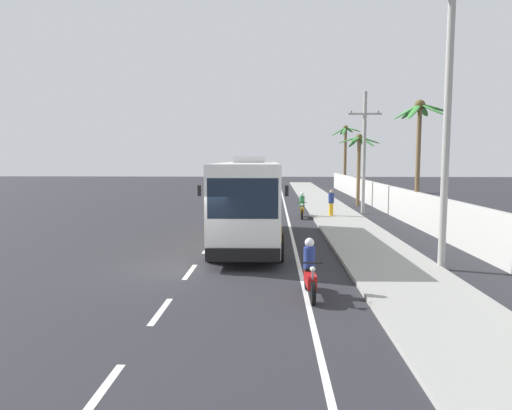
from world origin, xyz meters
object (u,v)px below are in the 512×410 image
at_px(palm_third, 345,146).
at_px(palm_nearest, 359,153).
at_px(coach_bus_foreground, 249,198).
at_px(palm_second, 419,132).
at_px(pedestrian_near_kerb, 331,202).
at_px(motorcycle_beside_bus, 310,273).
at_px(motorcycle_trailing, 302,207).
at_px(utility_pole_nearest, 447,111).
at_px(utility_pole_mid, 364,150).

bearing_deg(palm_third, palm_nearest, -95.07).
distance_m(coach_bus_foreground, palm_second, 10.96).
height_order(pedestrian_near_kerb, palm_nearest, palm_nearest).
distance_m(coach_bus_foreground, motorcycle_beside_bus, 8.22).
distance_m(motorcycle_trailing, utility_pole_nearest, 14.73).
relative_size(utility_pole_nearest, palm_third, 1.36).
bearing_deg(palm_third, coach_bus_foreground, -105.73).
xyz_separation_m(motorcycle_trailing, utility_pole_mid, (4.32, 2.65, 3.62)).
bearing_deg(palm_third, motorcycle_beside_bus, -99.97).
bearing_deg(utility_pole_nearest, palm_third, 86.24).
distance_m(pedestrian_near_kerb, palm_third, 24.61).
bearing_deg(pedestrian_near_kerb, utility_pole_nearest, 87.57).
bearing_deg(utility_pole_mid, palm_third, 84.62).
xyz_separation_m(palm_second, palm_third, (0.23, 27.37, 0.00)).
distance_m(motorcycle_beside_bus, pedestrian_near_kerb, 16.97).
height_order(palm_second, palm_third, palm_third).
distance_m(palm_second, palm_third, 27.37).
xyz_separation_m(coach_bus_foreground, palm_nearest, (7.77, 16.31, 2.15)).
distance_m(pedestrian_near_kerb, palm_second, 6.94).
bearing_deg(pedestrian_near_kerb, palm_third, -111.56).
distance_m(motorcycle_beside_bus, utility_pole_nearest, 7.31).
bearing_deg(palm_second, pedestrian_near_kerb, 140.23).
height_order(coach_bus_foreground, utility_pole_nearest, utility_pole_nearest).
xyz_separation_m(pedestrian_near_kerb, palm_second, (4.25, -3.54, 4.19)).
height_order(coach_bus_foreground, motorcycle_trailing, coach_bus_foreground).
relative_size(coach_bus_foreground, utility_pole_nearest, 1.05).
xyz_separation_m(utility_pole_mid, palm_second, (1.78, -6.04, 0.89)).
height_order(motorcycle_trailing, pedestrian_near_kerb, pedestrian_near_kerb).
height_order(motorcycle_beside_bus, palm_third, palm_third).
bearing_deg(motorcycle_beside_bus, utility_pole_nearest, 34.07).
bearing_deg(motorcycle_trailing, motorcycle_beside_bus, -92.78).
xyz_separation_m(utility_pole_mid, palm_nearest, (0.55, 4.89, -0.14)).
bearing_deg(palm_nearest, motorcycle_beside_bus, -103.23).
relative_size(coach_bus_foreground, palm_nearest, 1.89).
bearing_deg(pedestrian_near_kerb, motorcycle_trailing, -6.07).
bearing_deg(motorcycle_beside_bus, palm_second, 62.42).
xyz_separation_m(motorcycle_beside_bus, pedestrian_near_kerb, (2.65, 16.76, 0.33)).
distance_m(coach_bus_foreground, palm_nearest, 18.19).
distance_m(pedestrian_near_kerb, utility_pole_nearest, 14.41).
height_order(motorcycle_trailing, utility_pole_nearest, utility_pole_nearest).
bearing_deg(pedestrian_near_kerb, coach_bus_foreground, 51.11).
xyz_separation_m(palm_nearest, palm_second, (1.23, -10.93, 1.03)).
xyz_separation_m(coach_bus_foreground, utility_pole_nearest, (6.77, -4.67, 3.31)).
xyz_separation_m(coach_bus_foreground, palm_third, (9.23, 32.76, 3.19)).
relative_size(motorcycle_trailing, palm_third, 0.26).
bearing_deg(coach_bus_foreground, palm_nearest, 64.53).
height_order(palm_nearest, palm_second, palm_second).
xyz_separation_m(motorcycle_beside_bus, palm_third, (7.14, 40.59, 4.53)).
height_order(motorcycle_beside_bus, utility_pole_nearest, utility_pole_nearest).
height_order(utility_pole_nearest, palm_third, utility_pole_nearest).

